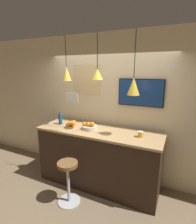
# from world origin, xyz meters

# --- Properties ---
(ground_plane) EXTENTS (14.00, 14.00, 0.00)m
(ground_plane) POSITION_xyz_m (0.00, 0.00, 0.00)
(ground_plane) COLOR #756047
(back_wall) EXTENTS (8.00, 0.06, 2.90)m
(back_wall) POSITION_xyz_m (0.00, 1.11, 1.45)
(back_wall) COLOR beige
(back_wall) RESTS_ON ground_plane
(service_counter) EXTENTS (2.33, 0.74, 1.12)m
(service_counter) POSITION_xyz_m (0.00, 0.63, 0.56)
(service_counter) COLOR black
(service_counter) RESTS_ON ground_plane
(bar_stool) EXTENTS (0.38, 0.38, 0.75)m
(bar_stool) POSITION_xyz_m (-0.24, -0.03, 0.49)
(bar_stool) COLOR #B7B7BC
(bar_stool) RESTS_ON ground_plane
(fruit_bowl) EXTENTS (0.29, 0.29, 0.15)m
(fruit_bowl) POSITION_xyz_m (-0.18, 0.64, 1.18)
(fruit_bowl) COLOR beige
(fruit_bowl) RESTS_ON service_counter
(orange_pile) EXTENTS (0.18, 0.28, 0.09)m
(orange_pile) POSITION_xyz_m (-0.61, 0.67, 1.16)
(orange_pile) COLOR orange
(orange_pile) RESTS_ON service_counter
(juice_bottle) EXTENTS (0.08, 0.08, 0.26)m
(juice_bottle) POSITION_xyz_m (-0.86, 0.65, 1.23)
(juice_bottle) COLOR navy
(juice_bottle) RESTS_ON service_counter
(spread_jar) EXTENTS (0.09, 0.09, 0.10)m
(spread_jar) POSITION_xyz_m (0.78, 0.65, 1.17)
(spread_jar) COLOR gold
(spread_jar) RESTS_ON service_counter
(pendant_lamp_left) EXTENTS (0.17, 0.17, 0.79)m
(pendant_lamp_left) POSITION_xyz_m (-0.63, 0.61, 2.14)
(pendant_lamp_left) COLOR black
(pendant_lamp_middle) EXTENTS (0.20, 0.20, 0.76)m
(pendant_lamp_middle) POSITION_xyz_m (0.00, 0.61, 2.14)
(pendant_lamp_middle) COLOR black
(pendant_lamp_right) EXTENTS (0.20, 0.20, 0.98)m
(pendant_lamp_right) POSITION_xyz_m (0.63, 0.61, 1.96)
(pendant_lamp_right) COLOR black
(mounted_tv) EXTENTS (0.82, 0.04, 0.49)m
(mounted_tv) POSITION_xyz_m (0.65, 1.06, 1.81)
(mounted_tv) COLOR black
(hanging_menu_board) EXTENTS (0.24, 0.01, 0.17)m
(hanging_menu_board) POSITION_xyz_m (-0.36, 0.35, 1.75)
(hanging_menu_board) COLOR silver
(wall_poster) EXTENTS (0.63, 0.01, 0.61)m
(wall_poster) POSITION_xyz_m (-0.48, 1.08, 2.00)
(wall_poster) COLOR #DBBC84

